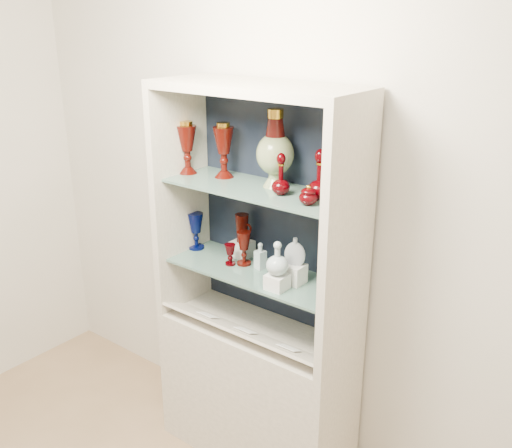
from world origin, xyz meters
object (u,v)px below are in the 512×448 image
Objects in this scene: pedestal_lamp_right at (224,150)px; ruby_goblet_tall at (244,248)px; ruby_decanter_a at (281,172)px; lidded_bowl at (308,195)px; clear_round_decanter at (277,259)px; cameo_medallion at (334,248)px; ruby_pitcher at (242,228)px; clear_square_bottle at (260,256)px; cobalt_goblet at (196,231)px; pedestal_lamp_left at (187,148)px; ruby_decanter_b at (320,173)px; flat_flask at (295,251)px; ruby_goblet_small at (230,255)px; enamel_urn at (275,149)px.

ruby_goblet_tall is (0.14, -0.02, -0.47)m from pedestal_lamp_right.
lidded_bowl is (0.17, -0.05, -0.06)m from ruby_decanter_a.
ruby_decanter_a reaches higher than clear_round_decanter.
pedestal_lamp_right is 0.70m from cameo_medallion.
ruby_pitcher is 1.02× the size of cameo_medallion.
clear_square_bottle is (-0.33, 0.11, -0.40)m from lidded_bowl.
clear_square_bottle is (0.42, 0.00, -0.03)m from cobalt_goblet.
pedestal_lamp_left reaches higher than ruby_decanter_b.
cobalt_goblet is at bearing -179.51° from clear_square_bottle.
cobalt_goblet is 1.35× the size of ruby_pitcher.
pedestal_lamp_left is at bearing 178.23° from ruby_decanter_a.
pedestal_lamp_left is at bearing -90.00° from cobalt_goblet.
clear_round_decanter is at bearing -137.38° from ruby_decanter_b.
flat_flask is at bearing -121.76° from cameo_medallion.
cameo_medallion reaches higher than clear_round_decanter.
ruby_decanter_b is 0.67m from ruby_goblet_small.
lidded_bowl is at bearing -15.06° from ruby_decanter_a.
clear_square_bottle reaches higher than ruby_goblet_small.
pedestal_lamp_left is 0.58m from ruby_decanter_a.
pedestal_lamp_left reaches higher than cameo_medallion.
ruby_pitcher is (0.07, 0.05, -0.40)m from pedestal_lamp_right.
cobalt_goblet is 1.82× the size of ruby_goblet_small.
lidded_bowl is 0.45× the size of cobalt_goblet.
lidded_bowl is 0.61× the size of cameo_medallion.
cameo_medallion is at bearing 70.34° from ruby_decanter_b.
lidded_bowl is 0.35m from clear_round_decanter.
ruby_decanter_b reaches higher than ruby_goblet_tall.
cameo_medallion is at bearing -0.26° from ruby_pitcher.
cameo_medallion is at bearing 81.44° from lidded_bowl.
ruby_pitcher reaches higher than clear_square_bottle.
lidded_bowl reaches higher than ruby_goblet_tall.
cameo_medallion is at bearing 34.58° from ruby_decanter_a.
ruby_goblet_small is at bearing 167.34° from clear_round_decanter.
ruby_goblet_tall is 0.08m from ruby_goblet_small.
ruby_decanter_a is 1.94× the size of ruby_goblet_small.
enamel_urn is at bearing -151.19° from cameo_medallion.
clear_square_bottle is at bearing 145.93° from clear_round_decanter.
flat_flask is 0.95× the size of cameo_medallion.
cobalt_goblet is (-0.48, -0.03, -0.50)m from enamel_urn.
pedestal_lamp_left reaches higher than ruby_pitcher.
ruby_decanter_a is at bearing -5.57° from cobalt_goblet.
ruby_goblet_small is at bearing -174.78° from ruby_decanter_b.
cobalt_goblet is at bearing 169.40° from ruby_goblet_small.
pedestal_lamp_left is 0.88m from cameo_medallion.
ruby_goblet_tall reaches higher than ruby_goblet_small.
clear_round_decanter is at bearing -169.27° from lidded_bowl.
pedestal_lamp_right is 0.29m from enamel_urn.
ruby_decanter_b is 0.87m from cobalt_goblet.
cobalt_goblet is at bearing 178.68° from ruby_goblet_tall.
pedestal_lamp_right is 1.86× the size of cameo_medallion.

